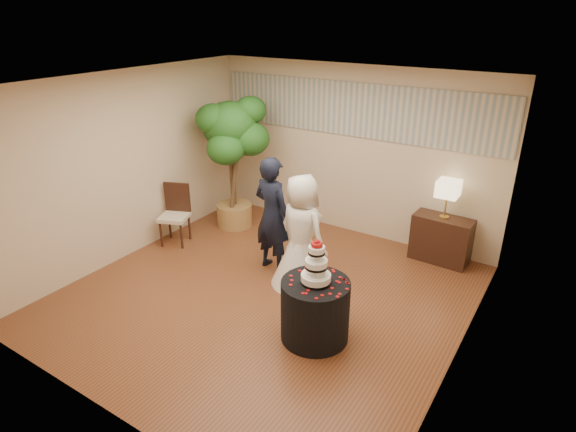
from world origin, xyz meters
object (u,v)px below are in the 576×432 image
Objects in this scene: groom at (272,215)px; ficus_tree at (232,163)px; table_lamp at (447,199)px; cake_table at (315,310)px; bride at (302,231)px; side_chair at (174,215)px; console at (441,239)px; wedding_cake at (316,261)px.

ficus_tree is at bearing -22.99° from groom.
cake_table is at bearing -104.29° from table_lamp.
bride is 1.63× the size of side_chair.
side_chair is (-3.84, -1.75, 0.13)m from console.
side_chair reaches higher than cake_table.
wedding_cake reaches higher than side_chair.
bride is 1.85× the size of console.
wedding_cake is 3.33m from side_chair.
bride is 2.28m from ficus_tree.
groom reaches higher than wedding_cake.
console is (0.68, 2.67, -0.66)m from wedding_cake.
wedding_cake is at bearing 149.53° from groom.
bride is at bearing -20.80° from side_chair.
console is at bearing 0.00° from table_lamp.
ficus_tree reaches higher than bride.
table_lamp is at bearing 75.71° from cake_table.
side_chair is at bearing 163.80° from wedding_cake.
ficus_tree is (-1.44, 0.89, 0.30)m from groom.
table_lamp is 0.59× the size of side_chair.
console is at bearing 75.71° from wedding_cake.
table_lamp is (0.68, 2.67, -0.01)m from wedding_cake.
table_lamp is at bearing 75.71° from wedding_cake.
wedding_cake is 3.43m from ficus_tree.
groom is 1.07× the size of bride.
wedding_cake is 0.93× the size of table_lamp.
wedding_cake is 0.55× the size of side_chair.
bride is 2.41m from side_chair.
side_chair is at bearing 163.80° from cake_table.
bride is 2.77× the size of table_lamp.
side_chair is at bearing 14.64° from groom.
bride is 2.28m from console.
cake_table is (0.77, -0.97, -0.43)m from bride.
ficus_tree reaches higher than groom.
bride reaches higher than wedding_cake.
table_lamp reaches higher than side_chair.
console is 1.49× the size of table_lamp.
groom reaches higher than bride.
groom reaches higher than side_chair.
side_chair is (-3.16, 0.92, 0.12)m from cake_table.
ficus_tree is (-3.46, -0.67, 0.15)m from table_lamp.
cake_table is 0.92× the size of console.
bride is 2.02× the size of cake_table.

